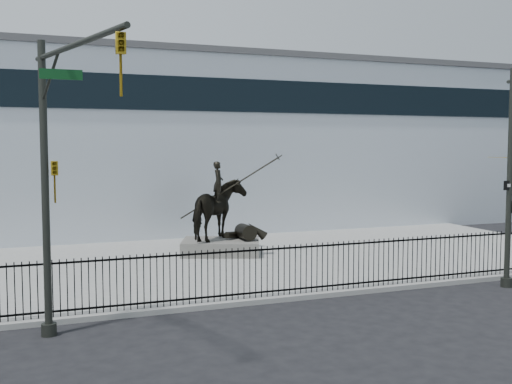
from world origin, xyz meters
name	(u,v)px	position (x,y,z in m)	size (l,w,h in m)	color
ground	(314,309)	(0.00, 0.00, 0.00)	(120.00, 120.00, 0.00)	black
plaza	(234,262)	(0.00, 7.00, 0.07)	(30.00, 12.00, 0.15)	gray
building	(162,147)	(0.00, 20.00, 4.50)	(44.00, 14.00, 9.00)	silver
picket_fence	(296,269)	(0.00, 1.25, 0.90)	(22.10, 0.10, 1.50)	black
statue_plinth	(221,247)	(-0.10, 8.36, 0.44)	(3.09, 2.13, 0.58)	#585650
equestrian_statue	(222,210)	(-0.05, 8.34, 1.95)	(3.73, 3.03, 3.36)	black
traffic_signal_left	(57,169)	(-6.75, -0.62, 4.03)	(1.52, 4.84, 7.00)	#272924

